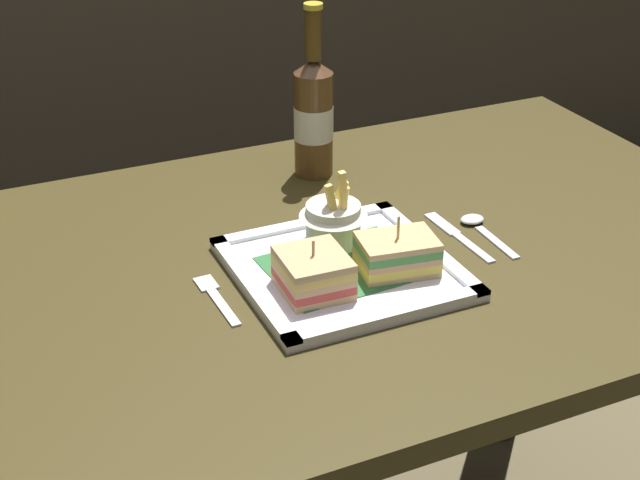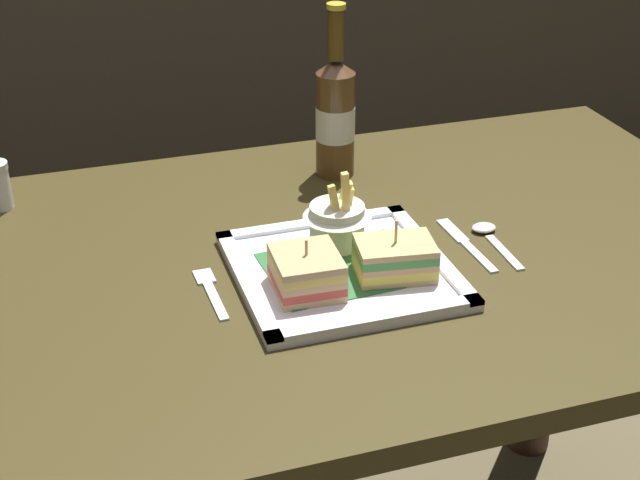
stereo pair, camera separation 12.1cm
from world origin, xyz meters
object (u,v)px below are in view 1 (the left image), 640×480
spoon (479,225)px  sandwich_half_left (313,273)px  fries_cup (333,217)px  knife (456,235)px  sandwich_half_right (397,254)px  fork (216,297)px  square_plate (343,269)px  beer_bottle (314,114)px  dining_table (299,357)px

spoon → sandwich_half_left: bearing=-166.3°
fries_cup → knife: bearing=-11.2°
sandwich_half_right → fork: bearing=168.0°
square_plate → fork: bearing=175.7°
square_plate → fries_cup: size_ratio=2.44×
fork → spoon: size_ratio=0.97×
square_plate → beer_bottle: 0.33m
square_plate → beer_bottle: bearing=72.9°
beer_bottle → spoon: size_ratio=2.11×
dining_table → sandwich_half_left: bearing=-101.0°
sandwich_half_right → fries_cup: bearing=113.8°
square_plate → beer_bottle: beer_bottle is taller
spoon → beer_bottle: bearing=117.0°
fork → dining_table: bearing=19.1°
dining_table → fork: 0.21m
sandwich_half_left → fries_cup: 0.12m
beer_bottle → spoon: (0.14, -0.27, -0.10)m
sandwich_half_right → fork: size_ratio=0.85×
knife → fries_cup: bearing=168.8°
sandwich_half_left → sandwich_half_right: sandwich_half_right is taller
square_plate → sandwich_half_right: sandwich_half_right is taller
sandwich_half_left → fork: 0.13m
fries_cup → dining_table: bearing=-174.8°
fries_cup → sandwich_half_left: bearing=-126.7°
beer_bottle → spoon: 0.32m
dining_table → square_plate: square_plate is taller
square_plate → sandwich_half_right: (0.06, -0.04, 0.03)m
sandwich_half_left → knife: sandwich_half_left is taller
fries_cup → beer_bottle: bearing=71.9°
sandwich_half_right → knife: sandwich_half_right is taller
sandwich_half_right → beer_bottle: size_ratio=0.39×
beer_bottle → fork: 0.40m
fork → spoon: (0.40, 0.02, 0.00)m
square_plate → sandwich_half_left: size_ratio=3.00×
square_plate → fries_cup: (0.01, 0.06, 0.04)m
square_plate → spoon: (0.23, 0.03, -0.00)m
dining_table → spoon: bearing=-5.0°
sandwich_half_right → sandwich_half_left: bearing=-180.0°
fries_cup → spoon: bearing=-7.6°
dining_table → sandwich_half_right: sandwich_half_right is taller
fries_cup → fork: 0.20m
sandwich_half_left → spoon: sandwich_half_left is taller
beer_bottle → knife: 0.31m
sandwich_half_left → fork: bearing=156.4°
fries_cup → square_plate: bearing=-103.4°
sandwich_half_left → fork: sandwich_half_left is taller
sandwich_half_right → fries_cup: size_ratio=0.95×
beer_bottle → knife: size_ratio=1.73×
square_plate → spoon: square_plate is taller
dining_table → fork: size_ratio=10.87×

